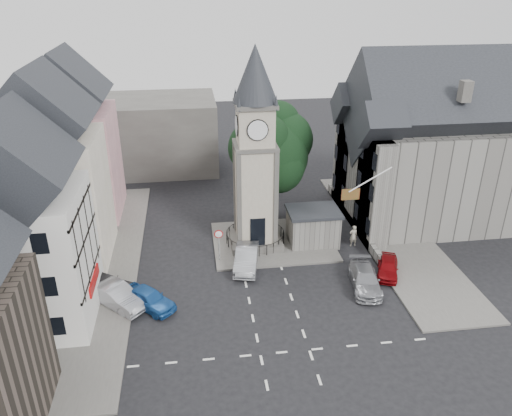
{
  "coord_description": "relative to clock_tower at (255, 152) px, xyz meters",
  "views": [
    {
      "loc": [
        -4.89,
        -28.55,
        20.76
      ],
      "look_at": [
        -0.34,
        5.0,
        4.75
      ],
      "focal_mm": 35.0,
      "sensor_mm": 36.0,
      "label": 1
    }
  ],
  "objects": [
    {
      "name": "ground",
      "position": [
        0.0,
        -7.99,
        -8.12
      ],
      "size": [
        120.0,
        120.0,
        0.0
      ],
      "primitive_type": "plane",
      "color": "black",
      "rests_on": "ground"
    },
    {
      "name": "pavement_west",
      "position": [
        -12.5,
        -1.99,
        -8.05
      ],
      "size": [
        6.0,
        30.0,
        0.14
      ],
      "primitive_type": "cube",
      "color": "#595651",
      "rests_on": "ground"
    },
    {
      "name": "pavement_east",
      "position": [
        12.0,
        0.01,
        -8.05
      ],
      "size": [
        6.0,
        26.0,
        0.14
      ],
      "primitive_type": "cube",
      "color": "#595651",
      "rests_on": "ground"
    },
    {
      "name": "central_island",
      "position": [
        1.5,
        0.01,
        -8.04
      ],
      "size": [
        10.0,
        8.0,
        0.16
      ],
      "primitive_type": "cube",
      "color": "#595651",
      "rests_on": "ground"
    },
    {
      "name": "road_markings",
      "position": [
        0.0,
        -13.49,
        -8.12
      ],
      "size": [
        20.0,
        8.0,
        0.01
      ],
      "primitive_type": "cube",
      "color": "silver",
      "rests_on": "ground"
    },
    {
      "name": "clock_tower",
      "position": [
        0.0,
        0.0,
        0.0
      ],
      "size": [
        4.86,
        4.86,
        16.25
      ],
      "color": "#4C4944",
      "rests_on": "ground"
    },
    {
      "name": "stone_shelter",
      "position": [
        4.8,
        -0.49,
        -6.57
      ],
      "size": [
        4.3,
        3.3,
        3.08
      ],
      "color": "#66635E",
      "rests_on": "ground"
    },
    {
      "name": "town_tree",
      "position": [
        2.0,
        5.01,
        -1.15
      ],
      "size": [
        7.2,
        7.2,
        10.8
      ],
      "color": "black",
      "rests_on": "ground"
    },
    {
      "name": "warning_sign_post",
      "position": [
        -3.2,
        -2.56,
        -6.09
      ],
      "size": [
        0.7,
        0.19,
        2.85
      ],
      "color": "black",
      "rests_on": "ground"
    },
    {
      "name": "terrace_pink",
      "position": [
        -15.5,
        8.01,
        -1.54
      ],
      "size": [
        8.1,
        7.6,
        12.8
      ],
      "color": "#BB8189",
      "rests_on": "ground"
    },
    {
      "name": "terrace_cream",
      "position": [
        -15.5,
        0.01,
        -1.54
      ],
      "size": [
        8.1,
        7.6,
        12.8
      ],
      "color": "beige",
      "rests_on": "ground"
    },
    {
      "name": "terrace_tudor",
      "position": [
        -15.5,
        -7.99,
        -1.93
      ],
      "size": [
        8.1,
        7.6,
        12.0
      ],
      "color": "silver",
      "rests_on": "ground"
    },
    {
      "name": "backdrop_west",
      "position": [
        -12.0,
        20.01,
        -4.12
      ],
      "size": [
        20.0,
        10.0,
        8.0
      ],
      "primitive_type": "cube",
      "color": "#4C4944",
      "rests_on": "ground"
    },
    {
      "name": "east_building",
      "position": [
        15.59,
        3.01,
        -1.86
      ],
      "size": [
        14.4,
        11.4,
        12.6
      ],
      "color": "#66635E",
      "rests_on": "ground"
    },
    {
      "name": "east_boundary_wall",
      "position": [
        9.2,
        2.01,
        -7.67
      ],
      "size": [
        0.4,
        16.0,
        0.9
      ],
      "primitive_type": "cube",
      "color": "#66635E",
      "rests_on": "ground"
    },
    {
      "name": "flagpole",
      "position": [
        8.0,
        -3.99,
        -1.12
      ],
      "size": [
        3.68,
        0.1,
        2.74
      ],
      "color": "white",
      "rests_on": "ground"
    },
    {
      "name": "car_west_blue",
      "position": [
        -8.36,
        -7.8,
        -7.41
      ],
      "size": [
        4.15,
        4.07,
        1.41
      ],
      "primitive_type": "imported",
      "rotation": [
        0.0,
        0.0,
        0.81
      ],
      "color": "#1B4F98",
      "rests_on": "ground"
    },
    {
      "name": "car_west_silver",
      "position": [
        -10.54,
        -7.28,
        -7.34
      ],
      "size": [
        4.55,
        4.44,
        1.55
      ],
      "primitive_type": "imported",
      "rotation": [
        0.0,
        0.0,
        0.81
      ],
      "color": "#95979D",
      "rests_on": "ground"
    },
    {
      "name": "car_west_grey",
      "position": [
        -11.5,
        -5.96,
        -7.41
      ],
      "size": [
        5.56,
        4.91,
        1.43
      ],
      "primitive_type": "imported",
      "rotation": [
        0.0,
        0.0,
        0.95
      ],
      "color": "#2B2B2D",
      "rests_on": "ground"
    },
    {
      "name": "car_island_silver",
      "position": [
        -1.15,
        -3.49,
        -7.33
      ],
      "size": [
        2.58,
        5.04,
        1.58
      ],
      "primitive_type": "imported",
      "rotation": [
        0.0,
        0.0,
        -0.2
      ],
      "color": "#94969C",
      "rests_on": "ground"
    },
    {
      "name": "car_island_east",
      "position": [
        7.0,
        -7.49,
        -7.42
      ],
      "size": [
        2.64,
        5.03,
        1.39
      ],
      "primitive_type": "imported",
      "rotation": [
        0.0,
        0.0,
        -0.15
      ],
      "color": "gray",
      "rests_on": "ground"
    },
    {
      "name": "car_east_red",
      "position": [
        9.29,
        -6.05,
        -7.48
      ],
      "size": [
        2.81,
        4.05,
        1.28
      ],
      "primitive_type": "imported",
      "rotation": [
        0.0,
        0.0,
        -0.38
      ],
      "color": "maroon",
      "rests_on": "ground"
    },
    {
      "name": "pedestrian",
      "position": [
        8.04,
        -1.47,
        -7.17
      ],
      "size": [
        0.71,
        0.48,
        1.89
      ],
      "primitive_type": "imported",
      "rotation": [
        0.0,
        0.0,
        3.18
      ],
      "color": "#B0A792",
      "rests_on": "ground"
    }
  ]
}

